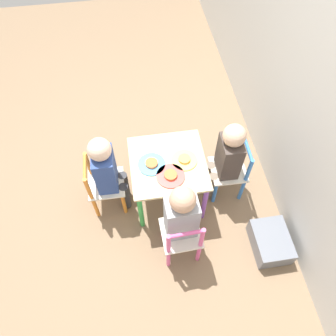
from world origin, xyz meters
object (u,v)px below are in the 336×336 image
child_front (108,170)px  plate_back (184,160)px  child_right (181,216)px  storage_bin (270,242)px  child_back (227,157)px  chair_orange (104,185)px  chair_pink (182,237)px  kids_table (168,169)px  plate_right (171,176)px  plate_front (152,164)px  chair_blue (231,170)px

child_front → plate_back: child_front is taller
child_right → child_front: bearing=-46.6°
plate_back → storage_bin: plate_back is taller
child_front → child_right: bearing=-133.5°
child_front → child_back: child_front is taller
chair_orange → plate_back: 0.63m
child_front → storage_bin: size_ratio=2.37×
chair_pink → child_front: 0.68m
kids_table → plate_right: 0.14m
chair_pink → storage_bin: chair_pink is taller
child_right → plate_right: bearing=-89.2°
child_right → plate_front: size_ratio=4.06×
plate_back → plate_right: same height
kids_table → plate_back: 0.14m
plate_right → storage_bin: 0.88m
plate_right → child_back: bearing=104.3°
chair_blue → storage_bin: (0.53, 0.19, -0.18)m
storage_bin → child_right: bearing=-100.6°
child_right → plate_right: (-0.30, -0.02, -0.00)m
child_right → storage_bin: child_right is taller
chair_orange → chair_blue: bearing=-90.2°
plate_front → plate_right: (0.11, 0.11, 0.00)m
chair_orange → plate_front: bearing=-90.2°
child_front → plate_back: (0.01, 0.53, 0.01)m
plate_right → child_right: bearing=3.1°
chair_blue → plate_front: bearing=-89.8°
chair_orange → child_front: bearing=-90.0°
chair_blue → child_back: bearing=-90.0°
child_right → plate_back: size_ratio=4.32×
chair_blue → chair_pink: same height
chair_orange → chair_pink: size_ratio=1.00×
child_back → plate_right: child_back is taller
chair_blue → storage_bin: size_ratio=1.63×
kids_table → child_back: (0.01, 0.42, 0.07)m
child_back → child_right: child_right is taller
chair_orange → child_back: size_ratio=0.69×
chair_blue → plate_back: (-0.01, -0.36, 0.20)m
chair_pink → child_right: 0.21m
child_right → plate_front: child_right is taller
child_front → child_right: size_ratio=0.97×
plate_back → plate_right: 0.16m
child_back → plate_front: bearing=-89.7°
chair_pink → child_front: (-0.48, -0.44, 0.19)m
kids_table → chair_orange: 0.49m
child_right → plate_front: (-0.42, -0.13, -0.00)m
plate_back → storage_bin: bearing=45.5°
child_back → plate_back: (-0.01, -0.30, 0.01)m
chair_pink → plate_right: chair_pink is taller
kids_table → storage_bin: 0.91m
kids_table → plate_back: size_ratio=2.91×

